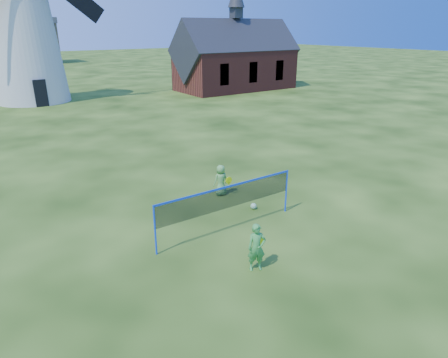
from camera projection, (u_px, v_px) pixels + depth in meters
name	position (u px, v px, depth m)	size (l,w,h in m)	color
ground	(228.00, 228.00, 12.90)	(220.00, 220.00, 0.00)	black
windmill	(23.00, 25.00, 32.57)	(12.35, 5.94, 17.64)	silver
chapel	(236.00, 60.00, 40.74)	(12.42, 6.02, 10.50)	maroon
badminton_net	(228.00, 198.00, 12.32)	(5.05, 0.05, 1.55)	blue
player_girl	(257.00, 247.00, 10.45)	(0.71, 0.48, 1.34)	green
player_boy	(221.00, 180.00, 15.24)	(0.66, 0.44, 1.21)	#60A44F
play_ball	(253.00, 206.00, 14.20)	(0.22, 0.22, 0.22)	green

